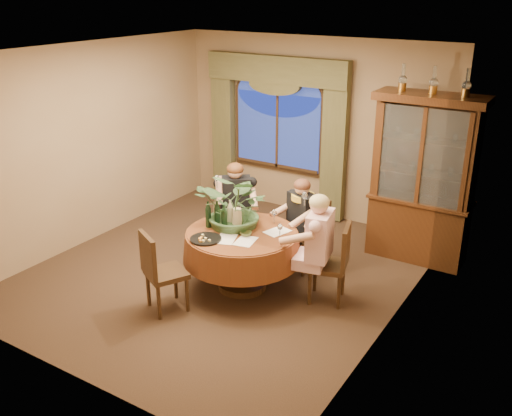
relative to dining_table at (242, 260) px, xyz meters
The scene contains 36 objects.
floor 0.61m from the dining_table, 154.62° to the left, with size 5.00×5.00×0.00m, color black.
wall_back 2.93m from the dining_table, 99.11° to the left, with size 4.50×4.50×0.00m, color olive.
wall_right 2.10m from the dining_table, ahead, with size 5.00×5.00×0.00m, color olive.
ceiling 2.47m from the dining_table, 154.62° to the left, with size 5.00×5.00×0.00m, color white.
window 2.98m from the dining_table, 111.42° to the left, with size 1.62×0.10×1.32m, color navy, non-canonical shape.
arched_transom 3.30m from the dining_table, 111.42° to the left, with size 1.60×0.06×0.44m, color navy, non-canonical shape.
drapery_left 3.40m from the dining_table, 128.59° to the left, with size 0.38×0.14×2.32m, color #474527.
drapery_right 2.71m from the dining_table, 90.08° to the left, with size 0.38×0.14×2.32m, color #474527.
swag_valance 3.35m from the dining_table, 112.02° to the left, with size 2.45×0.16×0.42m, color #474527, non-canonical shape.
dining_table is the anchor object (origin of this frame).
china_cabinet 2.61m from the dining_table, 51.56° to the left, with size 1.39×0.55×2.24m, color #361B0E.
oil_lamp_left 3.06m from the dining_table, 59.28° to the left, with size 0.11×0.11×0.34m, color #A5722D, non-canonical shape.
oil_lamp_center 3.22m from the dining_table, 51.56° to the left, with size 0.11×0.11×0.34m, color #A5722D, non-canonical shape.
oil_lamp_right 3.43m from the dining_table, 45.20° to the left, with size 0.11×0.11×0.34m, color #A5722D, non-canonical shape.
chair_right 1.05m from the dining_table, 15.75° to the left, with size 0.42×0.42×0.96m, color black.
chair_back_right 0.98m from the dining_table, 64.63° to the left, with size 0.42×0.42×0.96m, color black.
chair_back 0.95m from the dining_table, 128.94° to the left, with size 0.42×0.42×0.96m, color black.
chair_front_left 0.98m from the dining_table, 118.11° to the right, with size 0.42×0.42×0.96m, color black.
person_pink 1.00m from the dining_table, 11.59° to the left, with size 0.48×0.44×1.35m, color beige, non-canonical shape.
person_back 1.04m from the dining_table, 128.17° to the left, with size 0.47×0.43×1.32m, color black, non-canonical shape.
person_scarf 0.96m from the dining_table, 65.98° to the left, with size 0.45×0.41×1.25m, color black, non-canonical shape.
stoneware_vase 0.52m from the dining_table, 143.92° to the left, with size 0.13×0.13×0.25m, color tan, non-canonical shape.
centerpiece_plant 1.00m from the dining_table, 137.56° to the left, with size 0.94×1.05×0.82m, color #355530.
olive_bowl 0.41m from the dining_table, 31.60° to the right, with size 0.14×0.14×0.04m, color #556130.
cheese_platter 0.61m from the dining_table, 119.17° to the right, with size 0.37×0.37×0.02m, color black.
wine_bottle_0 0.59m from the dining_table, 158.18° to the left, with size 0.07×0.07×0.33m, color tan.
wine_bottle_1 0.64m from the dining_table, behind, with size 0.07×0.07×0.33m, color black.
wine_bottle_2 0.72m from the dining_table, 165.88° to the left, with size 0.07×0.07×0.33m, color tan.
wine_bottle_3 0.69m from the dining_table, 168.84° to the right, with size 0.07×0.07×0.33m, color black.
wine_bottle_4 0.58m from the dining_table, 161.25° to the right, with size 0.07×0.07×0.33m, color black.
tasting_paper_0 0.47m from the dining_table, 47.55° to the right, with size 0.21×0.30×0.00m, color white.
tasting_paper_1 0.57m from the dining_table, 32.81° to the left, with size 0.21×0.30×0.00m, color white.
tasting_paper_2 0.47m from the dining_table, 98.63° to the right, with size 0.21×0.30×0.00m, color white.
wine_glass_person_pink 0.67m from the dining_table, 11.59° to the left, with size 0.07×0.07×0.18m, color silver, non-canonical shape.
wine_glass_person_back 0.67m from the dining_table, 128.17° to the left, with size 0.07×0.07×0.18m, color silver, non-canonical shape.
wine_glass_person_scarf 0.67m from the dining_table, 65.98° to the left, with size 0.07×0.07×0.18m, color silver, non-canonical shape.
Camera 1 is at (3.87, -5.40, 3.52)m, focal length 40.00 mm.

